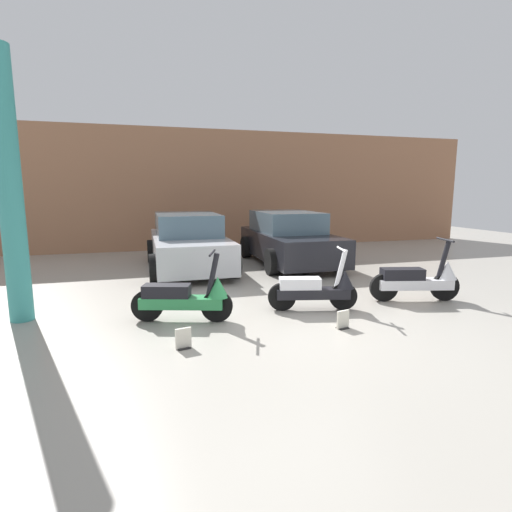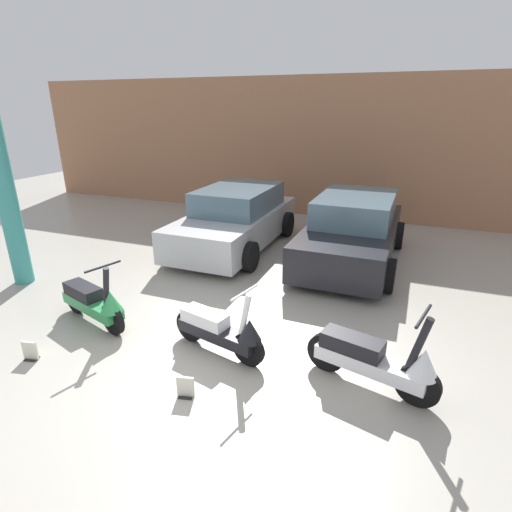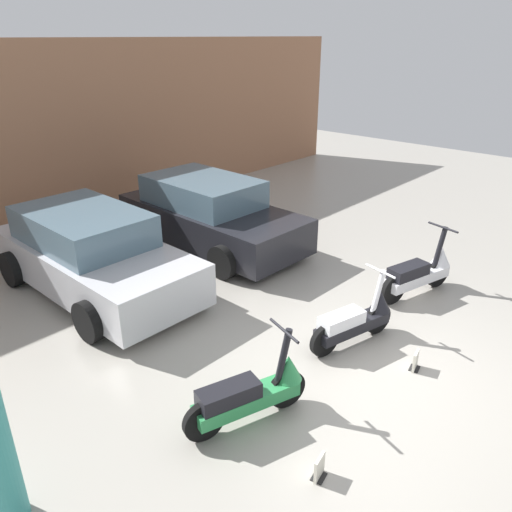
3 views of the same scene
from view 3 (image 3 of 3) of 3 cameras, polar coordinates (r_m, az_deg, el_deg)
The scene contains 9 objects.
ground_plane at distance 6.75m, azimuth 13.33°, elevation -12.64°, with size 28.00×28.00×0.00m, color #9E998E.
wall_back at distance 11.78m, azimuth -22.89°, elevation 12.37°, with size 19.60×0.12×3.91m, color #9E6B4C.
scooter_front_left at distance 5.66m, azimuth -0.44°, elevation -15.28°, with size 1.46×0.72×1.05m.
scooter_front_right at distance 7.07m, azimuth 11.38°, elevation -7.13°, with size 1.43×0.64×1.02m.
scooter_front_center at distance 8.62m, azimuth 18.26°, elevation -1.74°, with size 1.55×0.70×1.10m.
car_rear_left at distance 8.63m, azimuth -18.20°, elevation 0.21°, with size 1.97×4.03×1.36m.
car_rear_center at distance 10.08m, azimuth -5.33°, elevation 4.77°, with size 2.02×4.07×1.37m.
placard_near_left_scooter at distance 5.28m, azimuth 7.25°, elevation -22.96°, with size 0.20×0.15×0.26m.
placard_near_right_scooter at distance 6.86m, azimuth 17.75°, elevation -11.42°, with size 0.20×0.15×0.26m.
Camera 3 is at (-4.91, -2.41, 3.96)m, focal length 35.00 mm.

